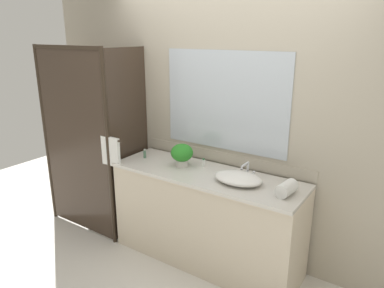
{
  "coord_description": "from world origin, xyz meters",
  "views": [
    {
      "loc": [
        1.58,
        -2.56,
        2.11
      ],
      "look_at": [
        -0.15,
        0.0,
        1.15
      ],
      "focal_mm": 33.52,
      "sensor_mm": 36.0,
      "label": 1
    }
  ],
  "objects": [
    {
      "name": "soap_dish",
      "position": [
        -0.41,
        0.16,
        0.91
      ],
      "size": [
        0.1,
        0.07,
        0.04
      ],
      "color": "silver",
      "rests_on": "vanity_cabinet"
    },
    {
      "name": "amenity_bottle_lotion",
      "position": [
        -0.73,
        0.01,
        0.94
      ],
      "size": [
        0.03,
        0.03,
        0.09
      ],
      "color": "#4C7056",
      "rests_on": "vanity_cabinet"
    },
    {
      "name": "ground_plane",
      "position": [
        0.0,
        0.0,
        0.0
      ],
      "size": [
        8.0,
        8.0,
        0.0
      ],
      "primitive_type": "plane",
      "color": "silver"
    },
    {
      "name": "rolled_towel_near_edge",
      "position": [
        0.76,
        -0.04,
        0.95
      ],
      "size": [
        0.13,
        0.21,
        0.11
      ],
      "primitive_type": "cylinder",
      "rotation": [
        1.57,
        0.0,
        -0.12
      ],
      "color": "white",
      "rests_on": "vanity_cabinet"
    },
    {
      "name": "shower_enclosure",
      "position": [
        -1.28,
        -0.19,
        1.03
      ],
      "size": [
        1.2,
        0.59,
        2.0
      ],
      "color": "#2D2319",
      "rests_on": "ground_plane"
    },
    {
      "name": "wall_back_with_mirror",
      "position": [
        0.0,
        0.34,
        1.3
      ],
      "size": [
        4.4,
        0.06,
        2.6
      ],
      "color": "#B2A893",
      "rests_on": "ground_plane"
    },
    {
      "name": "potted_plant",
      "position": [
        -0.28,
        0.03,
        1.02
      ],
      "size": [
        0.21,
        0.21,
        0.22
      ],
      "color": "beige",
      "rests_on": "vanity_cabinet"
    },
    {
      "name": "sink_basin",
      "position": [
        0.34,
        -0.03,
        0.94
      ],
      "size": [
        0.42,
        0.3,
        0.09
      ],
      "primitive_type": "ellipsoid",
      "color": "white",
      "rests_on": "vanity_cabinet"
    },
    {
      "name": "amenity_bottle_body_wash",
      "position": [
        -0.11,
        0.13,
        0.94
      ],
      "size": [
        0.03,
        0.03,
        0.08
      ],
      "color": "white",
      "rests_on": "vanity_cabinet"
    },
    {
      "name": "faucet",
      "position": [
        0.34,
        0.14,
        0.95
      ],
      "size": [
        0.17,
        0.15,
        0.14
      ],
      "color": "silver",
      "rests_on": "vanity_cabinet"
    },
    {
      "name": "vanity_cabinet",
      "position": [
        0.0,
        0.01,
        0.45
      ],
      "size": [
        1.8,
        0.58,
        0.9
      ],
      "color": "beige",
      "rests_on": "ground_plane"
    }
  ]
}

